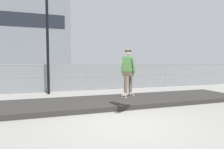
{
  "coord_description": "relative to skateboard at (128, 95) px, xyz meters",
  "views": [
    {
      "loc": [
        -2.13,
        -5.4,
        1.9
      ],
      "look_at": [
        0.91,
        4.09,
        1.28
      ],
      "focal_mm": 29.03,
      "sensor_mm": 36.0,
      "label": 1
    }
  ],
  "objects": [
    {
      "name": "library_building",
      "position": [
        -12.78,
        37.0,
        7.07
      ],
      "size": [
        26.58,
        15.06,
        15.52
      ],
      "color": "slate",
      "rests_on": "ground_plane"
    },
    {
      "name": "skateboard",
      "position": [
        0.0,
        0.0,
        0.0
      ],
      "size": [
        0.78,
        0.6,
        0.07
      ],
      "color": "black"
    },
    {
      "name": "gravel_berm",
      "position": [
        -0.52,
        1.69,
        -0.59
      ],
      "size": [
        14.27,
        2.72,
        0.2
      ],
      "primitive_type": "cube",
      "color": "#33302D",
      "rests_on": "ground_plane"
    },
    {
      "name": "parked_car_near",
      "position": [
        -6.26,
        9.86,
        0.14
      ],
      "size": [
        4.52,
        2.19,
        1.66
      ],
      "color": "#566B4C",
      "rests_on": "ground_plane"
    },
    {
      "name": "skater",
      "position": [
        0.0,
        -0.0,
        0.97
      ],
      "size": [
        0.66,
        0.61,
        1.7
      ],
      "color": "#B2ADA8",
      "rests_on": "skateboard"
    },
    {
      "name": "street_lamp",
      "position": [
        -2.99,
        5.46,
        3.43
      ],
      "size": [
        0.44,
        0.44,
        6.61
      ],
      "color": "black",
      "rests_on": "ground_plane"
    },
    {
      "name": "chain_fence",
      "position": [
        -0.52,
        6.35,
        0.24
      ],
      "size": [
        25.98,
        0.06,
        1.85
      ],
      "color": "gray",
      "rests_on": "ground_plane"
    },
    {
      "name": "ground_plane",
      "position": [
        -0.52,
        -0.88,
        -0.69
      ],
      "size": [
        120.0,
        120.0,
        0.0
      ],
      "primitive_type": "plane",
      "color": "gray"
    }
  ]
}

